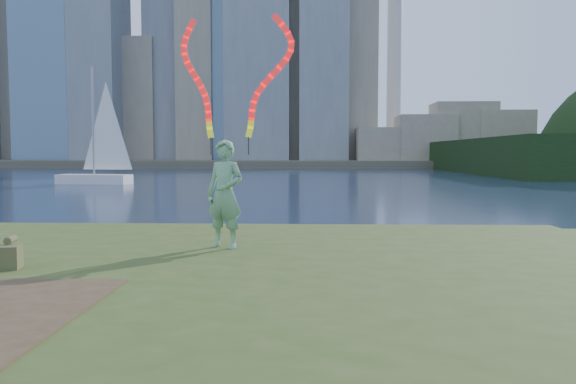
{
  "coord_description": "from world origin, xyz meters",
  "views": [
    {
      "loc": [
        1.66,
        -8.53,
        2.4
      ],
      "look_at": [
        1.3,
        1.0,
        1.73
      ],
      "focal_mm": 35.0,
      "sensor_mm": 36.0,
      "label": 1
    }
  ],
  "objects": [
    {
      "name": "ground",
      "position": [
        0.0,
        0.0,
        0.0
      ],
      "size": [
        320.0,
        320.0,
        0.0
      ],
      "primitive_type": "plane",
      "color": "#19253E",
      "rests_on": "ground"
    },
    {
      "name": "grassy_knoll",
      "position": [
        0.0,
        -2.3,
        0.34
      ],
      "size": [
        20.0,
        18.0,
        0.8
      ],
      "color": "#3B4C1B",
      "rests_on": "ground"
    },
    {
      "name": "far_shore",
      "position": [
        0.0,
        95.0,
        0.6
      ],
      "size": [
        320.0,
        40.0,
        1.2
      ],
      "primitive_type": "cube",
      "color": "#4D4738",
      "rests_on": "ground"
    },
    {
      "name": "woman_with_ribbons",
      "position": [
        0.26,
        0.82,
        2.19
      ],
      "size": [
        1.99,
        0.83,
        4.18
      ],
      "rotation": [
        0.0,
        0.0,
        -0.38
      ],
      "color": "#1D7635",
      "rests_on": "grassy_knoll"
    },
    {
      "name": "canvas_bag",
      "position": [
        -2.56,
        -1.03,
        0.98
      ],
      "size": [
        0.5,
        0.56,
        0.43
      ],
      "rotation": [
        0.0,
        0.0,
        0.21
      ],
      "color": "brown",
      "rests_on": "grassy_knoll"
    },
    {
      "name": "sailboat",
      "position": [
        -14.67,
        34.15,
        1.55
      ],
      "size": [
        6.01,
        2.45,
        9.02
      ],
      "rotation": [
        0.0,
        0.0,
        -0.12
      ],
      "color": "silver",
      "rests_on": "ground"
    }
  ]
}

